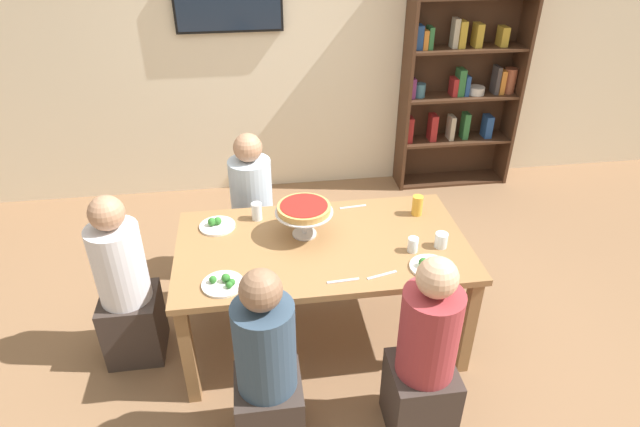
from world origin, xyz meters
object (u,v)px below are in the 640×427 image
(television, at_px, (228,1))
(diner_far_left, at_px, (253,217))
(bookshelf, at_px, (462,71))
(deep_dish_pizza_stand, at_px, (304,210))
(cutlery_knife_near, at_px, (343,281))
(diner_head_west, at_px, (126,292))
(beer_glass_amber_tall, at_px, (417,205))
(cutlery_fork_far, at_px, (382,275))
(salad_plate_far_diner, at_px, (223,283))
(cutlery_fork_near, at_px, (353,207))
(water_glass_clear_far, at_px, (257,211))
(diner_near_right, at_px, (425,363))
(dining_table, at_px, (322,254))
(salad_plate_near_diner, at_px, (430,266))
(water_glass_clear_near, at_px, (413,245))
(salad_plate_spare, at_px, (217,225))
(water_glass_clear_spare, at_px, (441,240))
(diner_near_left, at_px, (267,377))

(television, xyz_separation_m, diner_far_left, (0.08, -1.35, -1.27))
(bookshelf, xyz_separation_m, deep_dish_pizza_stand, (-1.69, -1.90, -0.20))
(cutlery_knife_near, bearing_deg, diner_head_west, 159.64)
(beer_glass_amber_tall, distance_m, cutlery_fork_far, 0.71)
(salad_plate_far_diner, bearing_deg, cutlery_fork_near, 39.63)
(water_glass_clear_far, bearing_deg, diner_near_right, -54.38)
(dining_table, bearing_deg, salad_plate_near_diner, -30.09)
(dining_table, height_order, cutlery_knife_near, cutlery_knife_near)
(diner_head_west, relative_size, cutlery_fork_near, 6.39)
(salad_plate_far_diner, xyz_separation_m, cutlery_fork_near, (0.85, 0.70, -0.01))
(salad_plate_far_diner, bearing_deg, television, 87.61)
(water_glass_clear_near, relative_size, water_glass_clear_far, 0.78)
(salad_plate_spare, bearing_deg, water_glass_clear_spare, -16.87)
(dining_table, relative_size, television, 1.94)
(dining_table, xyz_separation_m, television, (-0.48, 2.11, 1.10))
(dining_table, relative_size, diner_far_left, 1.52)
(diner_far_left, xyz_separation_m, cutlery_fork_far, (0.69, -1.11, 0.25))
(diner_near_left, bearing_deg, diner_far_left, 0.72)
(television, bearing_deg, water_glass_clear_far, -86.58)
(diner_near_left, xyz_separation_m, deep_dish_pizza_stand, (0.29, 0.87, 0.42))
(bookshelf, height_order, diner_near_left, bookshelf)
(deep_dish_pizza_stand, bearing_deg, diner_far_left, 115.59)
(water_glass_clear_near, distance_m, cutlery_knife_near, 0.51)
(diner_far_left, relative_size, diner_head_west, 1.00)
(water_glass_clear_near, bearing_deg, diner_far_left, 135.34)
(diner_near_left, xyz_separation_m, salad_plate_far_diner, (-0.20, 0.44, 0.26))
(diner_head_west, bearing_deg, deep_dish_pizza_stand, 5.05)
(cutlery_fork_near, bearing_deg, diner_near_right, 92.24)
(television, xyz_separation_m, salad_plate_near_diner, (1.05, -2.43, -1.00))
(salad_plate_spare, distance_m, water_glass_clear_near, 1.22)
(water_glass_clear_far, bearing_deg, cutlery_knife_near, -58.02)
(diner_near_right, height_order, deep_dish_pizza_stand, diner_near_right)
(bookshelf, distance_m, diner_near_left, 3.46)
(bookshelf, distance_m, deep_dish_pizza_stand, 2.55)
(diner_near_left, bearing_deg, water_glass_clear_spare, -59.91)
(beer_glass_amber_tall, bearing_deg, deep_dish_pizza_stand, -170.02)
(cutlery_fork_near, bearing_deg, cutlery_fork_far, 86.15)
(diner_near_right, height_order, water_glass_clear_near, diner_near_right)
(bookshelf, distance_m, beer_glass_amber_tall, 2.03)
(bookshelf, relative_size, cutlery_fork_far, 12.29)
(salad_plate_near_diner, height_order, cutlery_knife_near, salad_plate_near_diner)
(salad_plate_far_diner, xyz_separation_m, water_glass_clear_far, (0.21, 0.64, 0.04))
(beer_glass_amber_tall, bearing_deg, diner_near_left, -136.29)
(cutlery_knife_near, bearing_deg, cutlery_fork_far, 1.45)
(diner_near_left, bearing_deg, water_glass_clear_near, -56.13)
(diner_head_west, height_order, beer_glass_amber_tall, diner_head_west)
(dining_table, height_order, salad_plate_near_diner, salad_plate_near_diner)
(deep_dish_pizza_stand, bearing_deg, television, 100.98)
(beer_glass_amber_tall, xyz_separation_m, water_glass_clear_far, (-1.04, 0.09, -0.01))
(deep_dish_pizza_stand, bearing_deg, salad_plate_spare, 163.25)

